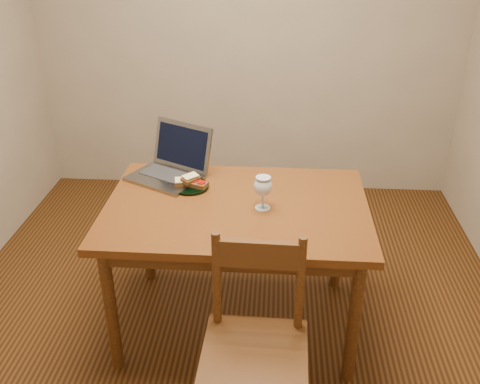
# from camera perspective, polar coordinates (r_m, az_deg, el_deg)

# --- Properties ---
(floor) EXTENTS (3.20, 3.20, 0.02)m
(floor) POSITION_cam_1_polar(r_m,az_deg,el_deg) (3.15, -1.12, -12.48)
(floor) COLOR black
(floor) RESTS_ON ground
(back_wall) EXTENTS (3.20, 0.02, 2.60)m
(back_wall) POSITION_cam_1_polar(r_m,az_deg,el_deg) (4.08, 0.83, 17.44)
(back_wall) COLOR gray
(back_wall) RESTS_ON floor
(front_wall) EXTENTS (3.20, 0.02, 2.60)m
(front_wall) POSITION_cam_1_polar(r_m,az_deg,el_deg) (1.09, -9.57, -13.89)
(front_wall) COLOR gray
(front_wall) RESTS_ON floor
(table) EXTENTS (1.30, 0.90, 0.74)m
(table) POSITION_cam_1_polar(r_m,az_deg,el_deg) (2.68, -0.37, -2.95)
(table) COLOR #4B270C
(table) RESTS_ON floor
(chair) EXTENTS (0.43, 0.41, 0.46)m
(chair) POSITION_cam_1_polar(r_m,az_deg,el_deg) (2.24, 1.64, -15.38)
(chair) COLOR #371D0B
(chair) RESTS_ON floor
(plate) EXTENTS (0.19, 0.19, 0.02)m
(plate) POSITION_cam_1_polar(r_m,az_deg,el_deg) (2.81, -5.28, 0.59)
(plate) COLOR black
(plate) RESTS_ON table
(sandwich_cheese) EXTENTS (0.11, 0.08, 0.03)m
(sandwich_cheese) POSITION_cam_1_polar(r_m,az_deg,el_deg) (2.81, -5.92, 1.14)
(sandwich_cheese) COLOR #381E0C
(sandwich_cheese) RESTS_ON plate
(sandwich_tomato) EXTENTS (0.12, 0.10, 0.03)m
(sandwich_tomato) POSITION_cam_1_polar(r_m,az_deg,el_deg) (2.78, -4.58, 0.94)
(sandwich_tomato) COLOR #381E0C
(sandwich_tomato) RESTS_ON plate
(sandwich_top) EXTENTS (0.10, 0.11, 0.03)m
(sandwich_top) POSITION_cam_1_polar(r_m,az_deg,el_deg) (2.79, -5.30, 1.46)
(sandwich_top) COLOR #381E0C
(sandwich_top) RESTS_ON plate
(milk_glass) EXTENTS (0.09, 0.09, 0.17)m
(milk_glass) POSITION_cam_1_polar(r_m,az_deg,el_deg) (2.57, 2.46, -0.10)
(milk_glass) COLOR white
(milk_glass) RESTS_ON table
(laptop) EXTENTS (0.49, 0.47, 0.27)m
(laptop) POSITION_cam_1_polar(r_m,az_deg,el_deg) (2.94, -7.17, 3.13)
(laptop) COLOR slate
(laptop) RESTS_ON table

